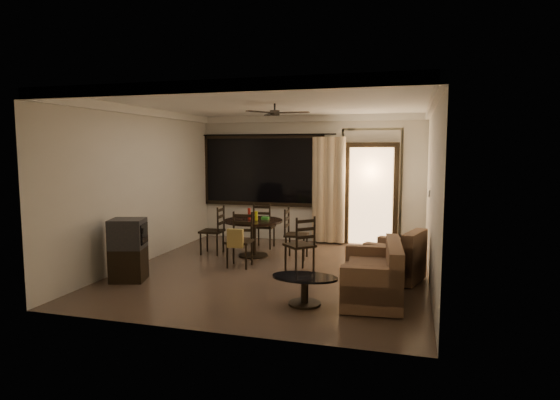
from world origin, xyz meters
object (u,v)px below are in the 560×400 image
(dining_chair_north, at_px, (264,234))
(armchair, at_px, (398,260))
(coffee_table, at_px, (305,286))
(tv_cabinet, at_px, (128,250))
(dining_table, at_px, (253,227))
(dining_chair_east, at_px, (296,244))
(dining_chair_south, at_px, (240,250))
(sofa, at_px, (376,277))
(side_chair, at_px, (300,255))
(dining_chair_west, at_px, (213,240))

(dining_chair_north, distance_m, armchair, 3.29)
(dining_chair_north, height_order, coffee_table, dining_chair_north)
(tv_cabinet, xyz_separation_m, coffee_table, (2.92, -0.37, -0.23))
(dining_table, distance_m, armchair, 2.92)
(dining_chair_east, height_order, dining_chair_north, same)
(dining_chair_east, relative_size, dining_chair_south, 1.00)
(dining_chair_north, relative_size, sofa, 0.62)
(dining_chair_south, bearing_deg, sofa, -28.45)
(dining_table, relative_size, dining_chair_south, 1.19)
(armchair, distance_m, side_chair, 1.60)
(tv_cabinet, distance_m, sofa, 3.81)
(dining_chair_west, xyz_separation_m, armchair, (3.58, -0.94, 0.04))
(dining_chair_south, relative_size, side_chair, 0.99)
(dining_chair_east, distance_m, dining_chair_south, 1.20)
(dining_table, bearing_deg, sofa, -39.44)
(dining_chair_west, bearing_deg, dining_chair_north, 133.24)
(dining_chair_west, height_order, sofa, dining_chair_west)
(dining_chair_south, height_order, tv_cabinet, tv_cabinet)
(dining_table, height_order, side_chair, side_chair)
(tv_cabinet, height_order, sofa, tv_cabinet)
(tv_cabinet, height_order, armchair, tv_cabinet)
(dining_chair_north, xyz_separation_m, tv_cabinet, (-1.29, -2.93, 0.21))
(tv_cabinet, relative_size, side_chair, 1.02)
(tv_cabinet, xyz_separation_m, side_chair, (2.47, 1.23, -0.21))
(dining_chair_south, height_order, coffee_table, dining_chair_south)
(armchair, relative_size, side_chair, 1.01)
(dining_table, xyz_separation_m, dining_chair_north, (-0.04, 0.78, -0.28))
(dining_chair_east, relative_size, sofa, 0.62)
(dining_chair_east, height_order, armchair, dining_chair_east)
(dining_chair_north, distance_m, sofa, 3.78)
(dining_table, bearing_deg, armchair, -19.64)
(dining_table, distance_m, side_chair, 1.48)
(dining_chair_west, distance_m, armchair, 3.70)
(dining_chair_south, xyz_separation_m, dining_chair_north, (-0.08, 1.64, -0.02))
(dining_chair_west, height_order, dining_chair_north, same)
(coffee_table, bearing_deg, side_chair, 105.63)
(dining_table, relative_size, armchair, 1.16)
(dining_chair_west, height_order, armchair, dining_chair_west)
(dining_chair_north, height_order, armchair, dining_chair_north)
(tv_cabinet, bearing_deg, dining_table, 41.83)
(sofa, bearing_deg, coffee_table, -156.63)
(dining_chair_east, bearing_deg, coffee_table, -166.19)
(dining_table, distance_m, dining_chair_south, 0.90)
(dining_chair_east, height_order, sofa, dining_chair_east)
(side_chair, bearing_deg, dining_chair_east, -116.84)
(dining_table, height_order, armchair, dining_table)
(coffee_table, bearing_deg, dining_chair_south, 133.17)
(dining_chair_east, distance_m, armchair, 2.16)
(dining_chair_north, distance_m, side_chair, 2.06)
(dining_table, height_order, coffee_table, dining_table)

